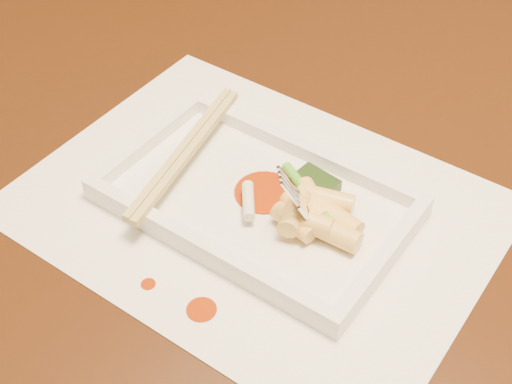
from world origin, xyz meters
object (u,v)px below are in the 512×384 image
Objects in this scene: placemat at (256,207)px; plate_base at (256,203)px; table at (363,197)px; chopstick_a at (182,149)px; fork at (343,156)px.

plate_base reaches higher than placemat.
table is 7.31× the size of chopstick_a.
table is 5.38× the size of plate_base.
table is 0.24m from fork.
fork is (0.04, -0.14, 0.18)m from table.
fork is (0.15, 0.02, 0.06)m from chopstick_a.
table is at bearing 105.58° from fork.
fork reaches higher than table.
fork reaches higher than plate_base.
fork reaches higher than placemat.
placemat is at bearing 180.00° from plate_base.
table is 10.00× the size of fork.
placemat reaches higher than table.
placemat is 1.54× the size of plate_base.
placemat is 0.09m from chopstick_a.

